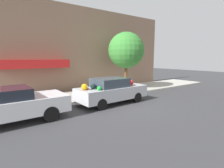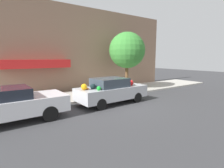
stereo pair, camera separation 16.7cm
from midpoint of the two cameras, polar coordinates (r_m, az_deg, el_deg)
The scene contains 7 objects.
ground_plane at distance 10.00m, azimuth 0.63°, elevation -6.29°, with size 60.00×60.00×0.00m, color #38383A.
sidewalk_curb at distance 12.22m, azimuth -6.78°, elevation -3.35°, with size 24.00×3.20×0.12m.
building_facade at distance 13.91m, azimuth -12.05°, elevation 10.84°, with size 18.00×1.20×6.46m.
street_tree at distance 13.87m, azimuth 5.29°, elevation 10.89°, with size 2.79×2.79×4.43m.
fire_hydrant at distance 12.11m, azimuth 3.44°, elevation -1.46°, with size 0.20×0.20×0.70m.
art_car at distance 9.85m, azimuth 0.32°, elevation -2.08°, with size 4.12×1.82×1.45m.
parked_car_plain at distance 7.98m, azimuth -30.89°, elevation -5.82°, with size 4.57×1.97×1.40m.
Camera 2 is at (-5.58, -7.90, 2.54)m, focal length 28.00 mm.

